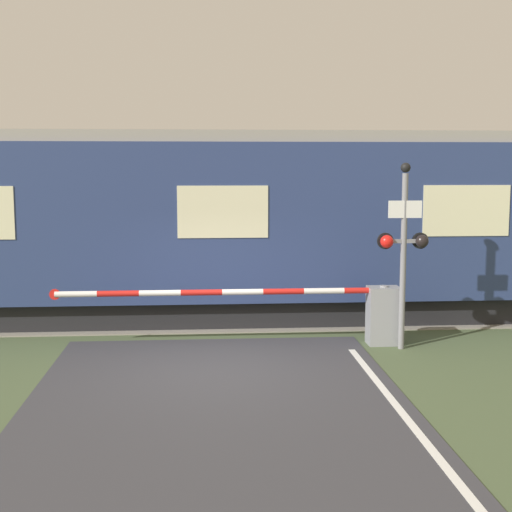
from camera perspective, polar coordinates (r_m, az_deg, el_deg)
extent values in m
plane|color=#475638|center=(12.14, -3.26, -9.01)|extent=(80.00, 80.00, 0.00)
cube|color=gray|center=(16.13, -3.50, -4.86)|extent=(36.00, 3.20, 0.03)
cube|color=#595451|center=(15.42, -3.47, -5.18)|extent=(36.00, 0.08, 0.10)
cube|color=#595451|center=(16.83, -3.53, -4.12)|extent=(36.00, 0.08, 0.10)
cube|color=black|center=(16.08, -2.77, -3.85)|extent=(16.67, 2.64, 0.60)
cube|color=navy|center=(15.82, -2.82, 3.03)|extent=(18.12, 3.11, 3.27)
cube|color=gray|center=(15.79, -2.86, 9.39)|extent=(17.76, 2.86, 0.24)
cube|color=beige|center=(15.21, 16.48, 3.49)|extent=(1.81, 0.02, 1.05)
cube|color=beige|center=(14.24, -2.67, 3.55)|extent=(1.81, 0.02, 1.05)
cube|color=gray|center=(13.84, 10.15, -4.72)|extent=(0.60, 0.44, 1.11)
cylinder|color=gray|center=(13.74, 10.20, -2.71)|extent=(0.16, 0.16, 0.18)
cylinder|color=red|center=(13.65, 8.64, -2.74)|extent=(0.77, 0.11, 0.11)
cylinder|color=white|center=(13.51, 5.45, -2.80)|extent=(0.77, 0.11, 0.11)
cylinder|color=red|center=(13.40, 2.21, -2.85)|extent=(0.77, 0.11, 0.11)
cylinder|color=white|center=(13.34, -1.08, -2.90)|extent=(0.77, 0.11, 0.11)
cylinder|color=red|center=(13.32, -4.39, -2.93)|extent=(0.77, 0.11, 0.11)
cylinder|color=white|center=(13.34, -7.69, -2.95)|extent=(0.77, 0.11, 0.11)
cylinder|color=red|center=(13.41, -10.97, -2.97)|extent=(0.77, 0.11, 0.11)
cylinder|color=white|center=(13.53, -14.21, -2.97)|extent=(0.77, 0.11, 0.11)
cylinder|color=red|center=(13.60, -15.80, -2.97)|extent=(0.20, 0.02, 0.20)
cylinder|color=gray|center=(13.38, 11.69, -0.49)|extent=(0.11, 0.11, 3.26)
cube|color=gray|center=(13.33, 11.73, 1.17)|extent=(0.78, 0.07, 0.07)
sphere|color=red|center=(13.19, 10.42, 1.14)|extent=(0.24, 0.24, 0.24)
sphere|color=black|center=(13.37, 13.14, 1.16)|extent=(0.24, 0.24, 0.24)
cylinder|color=black|center=(13.30, 10.30, 1.20)|extent=(0.30, 0.06, 0.30)
cylinder|color=black|center=(13.48, 13.00, 1.21)|extent=(0.30, 0.06, 0.30)
cube|color=white|center=(13.24, 11.85, 3.68)|extent=(0.62, 0.02, 0.32)
sphere|color=black|center=(13.26, 11.88, 6.93)|extent=(0.18, 0.18, 0.18)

